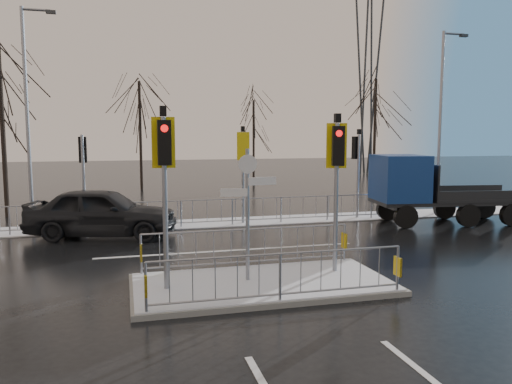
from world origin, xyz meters
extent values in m
plane|color=black|center=(0.00, 0.00, 0.00)|extent=(120.00, 120.00, 0.00)
cube|color=silver|center=(0.00, 8.60, 0.02)|extent=(30.00, 2.00, 0.04)
cube|color=silver|center=(0.00, 3.80, 0.00)|extent=(8.00, 0.15, 0.01)
cube|color=slate|center=(0.00, 0.00, 0.06)|extent=(6.00, 3.00, 0.12)
cube|color=silver|center=(0.00, 0.00, 0.14)|extent=(5.85, 2.85, 0.03)
cube|color=gold|center=(-2.70, -1.38, 0.67)|extent=(0.05, 0.28, 0.42)
cube|color=gold|center=(2.70, -1.38, 0.67)|extent=(0.05, 0.28, 0.42)
cube|color=gold|center=(-2.70, 1.38, 0.67)|extent=(0.05, 0.28, 0.42)
cube|color=gold|center=(2.70, 1.38, 0.67)|extent=(0.05, 0.28, 0.42)
cylinder|color=gray|center=(-2.20, 0.00, 2.02)|extent=(0.11, 0.11, 3.80)
cube|color=black|center=(-2.20, -0.18, 3.37)|extent=(0.28, 0.22, 0.95)
cylinder|color=red|center=(-2.20, -0.29, 3.67)|extent=(0.16, 0.04, 0.16)
cube|color=yellow|center=(-2.20, 0.07, 3.37)|extent=(0.50, 0.03, 1.10)
cube|color=black|center=(-2.20, 0.00, 4.04)|extent=(0.14, 0.14, 0.22)
cylinder|color=gray|center=(2.00, 0.40, 1.97)|extent=(0.11, 0.11, 3.70)
cube|color=black|center=(1.95, 0.23, 3.27)|extent=(0.33, 0.28, 0.95)
cylinder|color=red|center=(1.93, 0.12, 3.57)|extent=(0.16, 0.08, 0.16)
cube|color=yellow|center=(2.02, 0.47, 3.27)|extent=(0.49, 0.16, 1.10)
cube|color=black|center=(2.00, 0.40, 3.94)|extent=(0.14, 0.14, 0.22)
cylinder|color=gray|center=(-0.30, 0.20, 1.67)|extent=(0.09, 0.09, 3.10)
cube|color=silver|center=(0.05, 0.20, 2.47)|extent=(0.70, 0.14, 0.18)
cube|color=silver|center=(-0.62, 0.20, 2.22)|extent=(0.62, 0.15, 0.18)
cylinder|color=silver|center=(-0.30, 0.17, 2.87)|extent=(0.44, 0.03, 0.44)
cylinder|color=gray|center=(-4.50, 8.30, 1.79)|extent=(0.11, 0.11, 3.50)
cube|color=black|center=(-4.50, 8.48, 2.99)|extent=(0.28, 0.22, 0.95)
cylinder|color=red|center=(-4.50, 8.59, 3.29)|extent=(0.16, 0.04, 0.16)
cylinder|color=gray|center=(1.50, 8.30, 1.84)|extent=(0.11, 0.11, 3.60)
cube|color=black|center=(1.50, 8.48, 3.09)|extent=(0.28, 0.22, 0.95)
cylinder|color=red|center=(1.50, 8.59, 3.39)|extent=(0.16, 0.04, 0.16)
cube|color=yellow|center=(1.50, 8.23, 3.09)|extent=(0.50, 0.03, 1.10)
cube|color=black|center=(1.50, 8.30, 3.76)|extent=(0.14, 0.14, 0.22)
cylinder|color=gray|center=(6.50, 8.30, 1.79)|extent=(0.11, 0.11, 3.50)
cube|color=black|center=(6.45, 8.47, 2.99)|extent=(0.33, 0.28, 0.95)
cylinder|color=red|center=(6.43, 8.58, 3.29)|extent=(0.16, 0.08, 0.16)
cube|color=black|center=(6.50, 8.30, 3.66)|extent=(0.14, 0.14, 0.22)
imported|color=black|center=(-3.82, 6.95, 0.87)|extent=(5.44, 3.24, 1.73)
cylinder|color=black|center=(7.23, 5.71, 0.45)|extent=(0.92, 0.39, 0.90)
cylinder|color=black|center=(7.50, 7.57, 0.45)|extent=(0.92, 0.39, 0.90)
cylinder|color=black|center=(9.71, 5.35, 0.45)|extent=(0.92, 0.39, 0.90)
cylinder|color=black|center=(9.98, 7.21, 0.45)|extent=(0.92, 0.39, 0.90)
cylinder|color=black|center=(11.49, 5.09, 0.45)|extent=(0.92, 0.39, 0.90)
cylinder|color=black|center=(11.76, 6.96, 0.45)|extent=(0.92, 0.39, 0.90)
cube|color=black|center=(9.49, 6.33, 0.88)|extent=(6.14, 2.88, 0.14)
cube|color=navy|center=(7.46, 6.63, 1.84)|extent=(2.08, 2.38, 1.79)
cube|color=black|center=(8.31, 6.50, 2.20)|extent=(0.29, 1.78, 0.99)
cube|color=#2D3033|center=(6.92, 6.70, 0.85)|extent=(0.40, 2.05, 0.31)
cube|color=black|center=(10.47, 6.19, 1.00)|extent=(4.21, 2.69, 0.11)
cube|color=black|center=(8.56, 6.47, 1.72)|extent=(0.38, 2.14, 1.34)
cylinder|color=black|center=(-8.00, 12.50, 3.68)|extent=(0.20, 0.20, 7.36)
cylinder|color=black|center=(-2.00, 22.00, 3.45)|extent=(0.19, 0.19, 6.90)
cylinder|color=black|center=(6.00, 24.00, 2.99)|extent=(0.16, 0.16, 5.98)
cylinder|color=black|center=(14.00, 21.00, 3.68)|extent=(0.20, 0.20, 7.36)
cylinder|color=gray|center=(10.50, 8.50, 4.00)|extent=(0.14, 0.14, 8.00)
cylinder|color=gray|center=(11.00, 8.50, 7.90)|extent=(1.00, 0.10, 0.10)
cube|color=#2D3033|center=(11.50, 8.50, 7.85)|extent=(0.35, 0.18, 0.12)
cylinder|color=gray|center=(-6.50, 9.50, 4.10)|extent=(0.14, 0.14, 8.20)
cylinder|color=gray|center=(-6.00, 9.50, 8.10)|extent=(1.00, 0.10, 0.10)
cube|color=#2D3033|center=(-5.50, 9.50, 8.05)|extent=(0.35, 0.18, 0.12)
cylinder|color=#2D3033|center=(18.60, 30.60, 10.00)|extent=(1.18, 1.18, 19.97)
cylinder|color=#2D3033|center=(17.40, 30.60, 10.00)|extent=(1.18, 1.18, 19.97)
cylinder|color=#2D3033|center=(18.60, 29.40, 10.00)|extent=(1.18, 1.18, 19.97)
cylinder|color=#2D3033|center=(17.40, 29.40, 10.00)|extent=(1.18, 1.18, 19.97)
camera|label=1|loc=(-3.02, -10.89, 3.54)|focal=35.00mm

